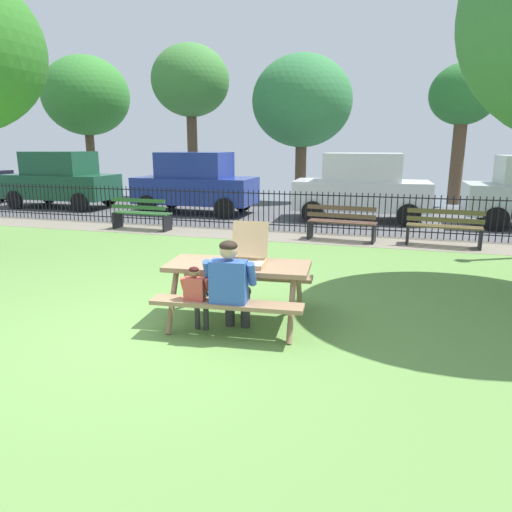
{
  "coord_description": "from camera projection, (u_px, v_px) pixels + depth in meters",
  "views": [
    {
      "loc": [
        2.7,
        -4.64,
        2.25
      ],
      "look_at": [
        0.99,
        1.31,
        0.75
      ],
      "focal_mm": 32.63,
      "sensor_mm": 36.0,
      "label": 1
    }
  ],
  "objects": [
    {
      "name": "park_bench_left",
      "position": [
        141.0,
        214.0,
        12.38
      ],
      "size": [
        1.61,
        0.52,
        0.85
      ],
      "color": "#306131",
      "rests_on": "ground"
    },
    {
      "name": "child_at_table",
      "position": [
        197.0,
        293.0,
        5.52
      ],
      "size": [
        0.35,
        0.35,
        0.86
      ],
      "color": "#333333",
      "rests_on": "ground"
    },
    {
      "name": "park_bench_right",
      "position": [
        444.0,
        228.0,
        10.35
      ],
      "size": [
        1.63,
        0.6,
        0.85
      ],
      "color": "brown",
      "rests_on": "ground"
    },
    {
      "name": "parked_car_left",
      "position": [
        61.0,
        179.0,
        16.61
      ],
      "size": [
        3.91,
        1.85,
        1.98
      ],
      "color": "#1A4D33",
      "rests_on": "ground"
    },
    {
      "name": "street_asphalt",
      "position": [
        303.0,
        214.0,
        15.25
      ],
      "size": [
        28.0,
        6.36,
        0.01
      ],
      "primitive_type": "cube",
      "color": "#515154"
    },
    {
      "name": "picnic_table_foreground",
      "position": [
        238.0,
        277.0,
        5.93
      ],
      "size": [
        1.92,
        1.62,
        0.79
      ],
      "color": "#937153",
      "rests_on": "ground"
    },
    {
      "name": "ground",
      "position": [
        199.0,
        296.0,
        7.07
      ],
      "size": [
        28.0,
        11.16,
        0.02
      ],
      "primitive_type": "cube",
      "color": "#628F45"
    },
    {
      "name": "far_tree_center",
      "position": [
        302.0,
        102.0,
        18.46
      ],
      "size": [
        3.97,
        3.97,
        5.68
      ],
      "color": "brown",
      "rests_on": "ground"
    },
    {
      "name": "pizza_slice_on_table",
      "position": [
        218.0,
        262.0,
        5.95
      ],
      "size": [
        0.3,
        0.28,
        0.02
      ],
      "color": "#F9E169",
      "rests_on": "picnic_table_foreground"
    },
    {
      "name": "iron_fence_streetside",
      "position": [
        282.0,
        211.0,
        12.15
      ],
      "size": [
        23.07,
        0.03,
        1.06
      ],
      "color": "black",
      "rests_on": "ground"
    },
    {
      "name": "parked_car_right",
      "position": [
        361.0,
        186.0,
        13.78
      ],
      "size": [
        3.97,
        1.97,
        1.98
      ],
      "color": "silver",
      "rests_on": "ground"
    },
    {
      "name": "pizza_box_open",
      "position": [
        247.0,
        254.0,
        5.88
      ],
      "size": [
        0.52,
        0.6,
        0.51
      ],
      "color": "tan",
      "rests_on": "picnic_table_foreground"
    },
    {
      "name": "cobblestone_walkway",
      "position": [
        275.0,
        236.0,
        11.63
      ],
      "size": [
        28.0,
        1.4,
        0.01
      ],
      "primitive_type": "cube",
      "color": "gray"
    },
    {
      "name": "park_bench_center",
      "position": [
        341.0,
        223.0,
        10.96
      ],
      "size": [
        1.63,
        0.61,
        0.85
      ],
      "color": "brown",
      "rests_on": "ground"
    },
    {
      "name": "adult_at_table",
      "position": [
        231.0,
        284.0,
        5.43
      ],
      "size": [
        0.63,
        0.61,
        1.19
      ],
      "color": "#2F2F2F",
      "rests_on": "ground"
    },
    {
      "name": "far_tree_midright",
      "position": [
        463.0,
        98.0,
        16.86
      ],
      "size": [
        2.43,
        2.43,
        5.09
      ],
      "color": "brown",
      "rests_on": "ground"
    },
    {
      "name": "far_tree_midleft",
      "position": [
        190.0,
        82.0,
        19.54
      ],
      "size": [
        3.27,
        3.27,
        6.3
      ],
      "color": "brown",
      "rests_on": "ground"
    },
    {
      "name": "far_tree_left",
      "position": [
        86.0,
        96.0,
        21.02
      ],
      "size": [
        3.86,
        3.86,
        6.09
      ],
      "color": "brown",
      "rests_on": "ground"
    },
    {
      "name": "parked_car_center",
      "position": [
        195.0,
        182.0,
        15.21
      ],
      "size": [
        3.92,
        1.88,
        1.98
      ],
      "color": "navy",
      "rests_on": "ground"
    }
  ]
}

